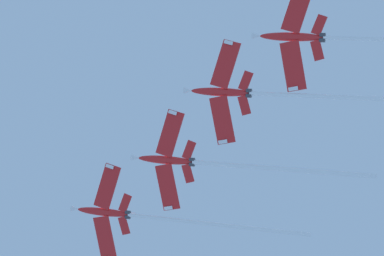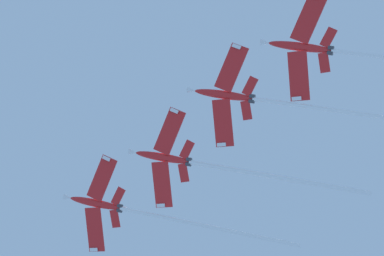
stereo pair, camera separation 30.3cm
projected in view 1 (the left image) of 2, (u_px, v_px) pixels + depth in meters
name	position (u px, v px, depth m)	size (l,w,h in m)	color
jet_lead	(139.00, 216.00, 147.84)	(20.01, 46.75, 21.20)	red
jet_second	(205.00, 163.00, 142.16)	(20.01, 44.47, 21.00)	red
jet_third	(260.00, 94.00, 137.32)	(19.99, 46.26, 21.21)	red
jet_fourth	(322.00, 38.00, 132.33)	(19.94, 42.13, 19.74)	red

